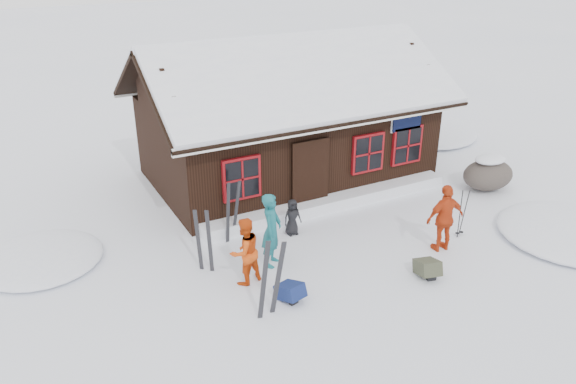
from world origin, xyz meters
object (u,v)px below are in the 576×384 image
(skier_orange_right, at_px, (445,218))
(boulder, at_px, (488,174))
(skier_crouched, at_px, (292,217))
(backpack_olive, at_px, (427,270))
(backpack_blue, at_px, (290,294))
(skier_orange_left, at_px, (245,251))
(ski_poles, at_px, (462,214))
(skier_teal, at_px, (272,230))
(ski_pair_left, at_px, (271,280))

(skier_orange_right, distance_m, boulder, 4.29)
(boulder, bearing_deg, skier_crouched, 177.84)
(backpack_olive, bearing_deg, backpack_blue, -176.56)
(skier_crouched, bearing_deg, backpack_olive, -60.61)
(skier_orange_left, height_order, ski_poles, skier_orange_left)
(skier_crouched, relative_size, backpack_olive, 1.63)
(skier_teal, bearing_deg, skier_orange_left, 157.63)
(boulder, relative_size, ski_pair_left, 0.94)
(boulder, distance_m, ski_poles, 3.36)
(skier_teal, distance_m, skier_orange_right, 4.15)
(boulder, xyz_separation_m, backpack_olive, (-4.83, -2.91, -0.32))
(ski_poles, relative_size, backpack_blue, 2.30)
(skier_orange_right, height_order, ski_poles, skier_orange_right)
(skier_crouched, xyz_separation_m, backpack_olive, (1.71, -3.16, -0.32))
(skier_crouched, xyz_separation_m, backpack_blue, (-1.41, -2.51, -0.33))
(skier_orange_left, xyz_separation_m, backpack_olive, (3.66, -1.71, -0.61))
(skier_crouched, distance_m, backpack_blue, 2.90)
(ski_pair_left, height_order, ski_poles, ski_pair_left)
(skier_teal, relative_size, ski_pair_left, 1.04)
(skier_orange_right, bearing_deg, boulder, -143.36)
(boulder, bearing_deg, skier_orange_right, -149.96)
(skier_teal, height_order, skier_orange_right, skier_teal)
(skier_crouched, bearing_deg, ski_poles, -28.15)
(skier_crouched, distance_m, boulder, 6.54)
(skier_orange_right, relative_size, backpack_olive, 2.88)
(skier_crouched, height_order, ski_poles, ski_poles)
(skier_crouched, xyz_separation_m, boulder, (6.53, -0.25, -0.00))
(ski_poles, xyz_separation_m, backpack_blue, (-5.13, -0.44, -0.45))
(skier_crouched, bearing_deg, skier_orange_left, -142.47)
(skier_orange_right, xyz_separation_m, ski_pair_left, (-4.80, -0.37, -0.04))
(skier_orange_left, bearing_deg, skier_teal, -169.16)
(skier_orange_left, height_order, ski_pair_left, ski_pair_left)
(skier_orange_right, distance_m, ski_poles, 0.97)
(skier_orange_left, bearing_deg, ski_pair_left, 74.73)
(ski_poles, distance_m, backpack_olive, 2.33)
(ski_poles, relative_size, backpack_olive, 2.18)
(skier_orange_left, relative_size, backpack_olive, 2.61)
(skier_orange_right, bearing_deg, backpack_olive, 41.05)
(skier_teal, relative_size, skier_orange_left, 1.15)
(skier_crouched, bearing_deg, skier_teal, -135.51)
(backpack_blue, bearing_deg, skier_orange_right, -12.50)
(ski_poles, bearing_deg, backpack_blue, -175.06)
(skier_orange_right, relative_size, skier_crouched, 1.77)
(skier_crouched, height_order, backpack_olive, skier_crouched)
(skier_orange_left, bearing_deg, skier_orange_right, 154.48)
(skier_orange_left, distance_m, backpack_blue, 1.35)
(skier_crouched, xyz_separation_m, ski_poles, (3.72, -2.07, 0.12))
(ski_poles, bearing_deg, skier_crouched, 150.86)
(ski_pair_left, bearing_deg, skier_orange_right, 16.31)
(skier_orange_right, height_order, skier_crouched, skier_orange_right)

